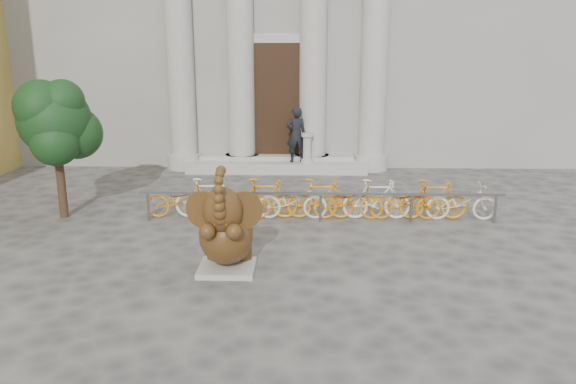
{
  "coord_description": "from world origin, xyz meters",
  "views": [
    {
      "loc": [
        0.85,
        -9.1,
        4.15
      ],
      "look_at": [
        0.56,
        2.47,
        1.1
      ],
      "focal_mm": 35.0,
      "sensor_mm": 36.0,
      "label": 1
    }
  ],
  "objects_px": {
    "elephant_statue": "(226,233)",
    "pedestrian": "(296,135)",
    "tree": "(56,122)",
    "bike_rack": "(320,199)"
  },
  "relations": [
    {
      "from": "elephant_statue",
      "to": "tree",
      "type": "xyz_separation_m",
      "value": [
        -4.45,
        3.32,
        1.59
      ]
    },
    {
      "from": "bike_rack",
      "to": "tree",
      "type": "relative_size",
      "value": 2.59
    },
    {
      "from": "elephant_statue",
      "to": "tree",
      "type": "height_order",
      "value": "tree"
    },
    {
      "from": "elephant_statue",
      "to": "pedestrian",
      "type": "bearing_deg",
      "value": 82.12
    },
    {
      "from": "pedestrian",
      "to": "tree",
      "type": "bearing_deg",
      "value": 30.01
    },
    {
      "from": "bike_rack",
      "to": "pedestrian",
      "type": "xyz_separation_m",
      "value": [
        -0.65,
        5.11,
        0.77
      ]
    },
    {
      "from": "elephant_statue",
      "to": "pedestrian",
      "type": "relative_size",
      "value": 1.15
    },
    {
      "from": "bike_rack",
      "to": "pedestrian",
      "type": "height_order",
      "value": "pedestrian"
    },
    {
      "from": "elephant_statue",
      "to": "tree",
      "type": "bearing_deg",
      "value": 143.48
    },
    {
      "from": "tree",
      "to": "elephant_statue",
      "type": "bearing_deg",
      "value": -36.73
    }
  ]
}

